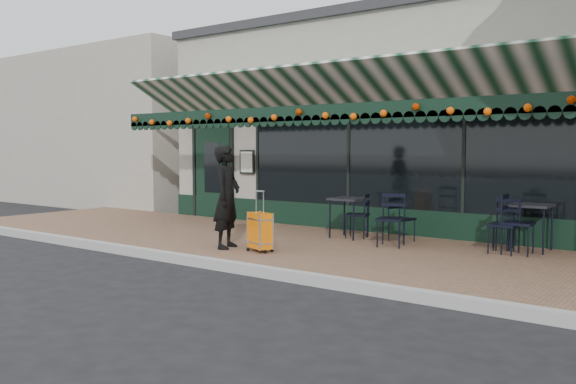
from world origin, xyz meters
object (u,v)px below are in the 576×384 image
Objects in this scene: chair_b_right at (402,219)px; chair_b_front at (391,220)px; cafe_table_b at (349,202)px; chair_a_front at (504,226)px; chair_a_right at (518,224)px; chair_b_left at (357,215)px; woman at (227,197)px; cafe_table_a at (531,209)px; chair_a_left at (504,227)px; suitcase at (260,231)px.

chair_b_front is at bearing -159.88° from chair_b_right.
chair_b_front is at bearing -21.23° from cafe_table_b.
chair_a_front is 1.81m from chair_b_front.
chair_b_left is at bearing 84.81° from chair_a_right.
chair_a_right is at bearing -79.11° from woman.
cafe_table_a is 3.05m from chair_b_left.
chair_b_front reaches higher than cafe_table_a.
chair_a_left is at bearing 78.88° from chair_b_left.
chair_b_right is 0.63m from chair_b_front.
chair_b_right is (1.34, 2.35, 0.07)m from suitcase.
chair_a_front is 1.06× the size of chair_b_left.
chair_b_front reaches higher than chair_b_left.
chair_a_left is 1.83m from chair_b_front.
chair_a_front is at bearing -116.82° from cafe_table_a.
chair_b_right is at bearing 86.42° from chair_b_front.
cafe_table_a is 2.25m from chair_b_front.
chair_a_right is 2.01m from chair_b_front.
chair_a_front is (3.20, 2.17, 0.11)m from suitcase.
suitcase is at bearing -103.80° from woman.
cafe_table_a is at bearing 81.00° from chair_b_left.
suitcase is at bearing 160.48° from chair_b_right.
chair_b_right is at bearing 82.64° from chair_a_right.
cafe_table_a is at bearing 59.63° from suitcase.
chair_a_left is 0.45m from chair_a_right.
chair_b_left reaches higher than chair_b_right.
cafe_table_b is at bearing 87.38° from chair_a_right.
cafe_table_b is 2.85m from chair_a_front.
chair_b_left reaches higher than cafe_table_a.
suitcase is 1.29× the size of chair_a_left.
suitcase is at bearing -99.52° from cafe_table_b.
cafe_table_a is 3.16m from cafe_table_b.
chair_a_front is (0.12, -0.38, 0.06)m from chair_a_left.
chair_a_left is at bearing -73.37° from chair_b_right.
suitcase is 1.02× the size of chair_a_right.
cafe_table_a is 0.87× the size of chair_a_front.
chair_a_left is 0.79× the size of chair_a_right.
suitcase reaches higher than chair_a_left.
woman is 2.26× the size of chair_a_left.
cafe_table_b is at bearing -170.03° from cafe_table_a.
chair_a_left is 0.91× the size of chair_b_left.
chair_b_right is at bearing -170.72° from cafe_table_a.
chair_b_right is at bearing 77.38° from chair_b_left.
chair_a_front is (-0.27, -0.53, -0.25)m from cafe_table_a.
cafe_table_b is 0.30m from chair_b_left.
suitcase is 3.87m from chair_a_front.
woman reaches higher than chair_a_front.
cafe_table_b is 0.94× the size of chair_b_right.
chair_a_right reaches higher than cafe_table_b.
chair_a_right is (4.05, 2.30, -0.38)m from woman.
cafe_table_b is 1.19m from chair_b_front.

